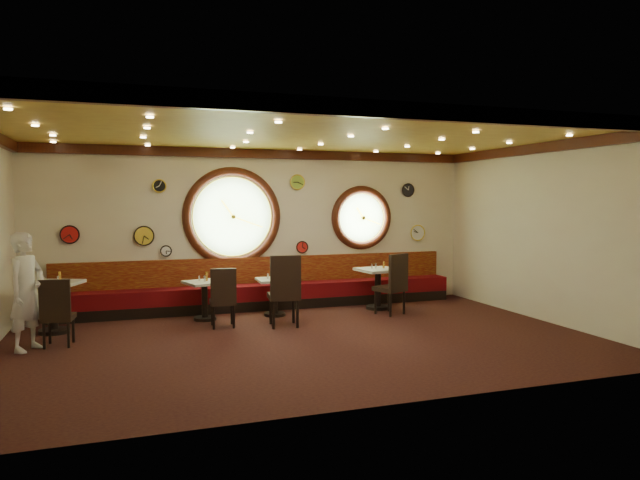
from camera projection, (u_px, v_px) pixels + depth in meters
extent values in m
cube|color=black|center=(306.00, 340.00, 8.90)|extent=(9.00, 6.00, 0.00)
cube|color=gold|center=(305.00, 133.00, 8.67)|extent=(9.00, 6.00, 0.02)
cube|color=beige|center=(262.00, 229.00, 11.62)|extent=(9.00, 0.02, 3.20)
cube|color=beige|center=(391.00, 256.00, 5.95)|extent=(9.00, 0.02, 3.20)
cube|color=beige|center=(544.00, 232.00, 10.23)|extent=(0.02, 6.00, 3.20)
cube|color=#37140A|center=(262.00, 154.00, 11.47)|extent=(9.00, 0.10, 0.18)
cube|color=#37140A|center=(390.00, 110.00, 5.89)|extent=(9.00, 0.10, 0.18)
cube|color=#37140A|center=(544.00, 148.00, 10.11)|extent=(0.10, 6.00, 0.18)
cube|color=black|center=(265.00, 304.00, 11.46)|extent=(8.00, 0.55, 0.20)
cube|color=#54070C|center=(265.00, 291.00, 11.44)|extent=(8.00, 0.55, 0.30)
cube|color=#600709|center=(263.00, 270.00, 11.62)|extent=(8.00, 0.10, 0.55)
cylinder|color=#95C073|center=(232.00, 217.00, 11.40)|extent=(1.66, 0.02, 1.66)
torus|color=#37140A|center=(232.00, 217.00, 11.39)|extent=(1.98, 0.18, 1.98)
torus|color=yellow|center=(233.00, 217.00, 11.36)|extent=(1.61, 0.03, 1.61)
cylinder|color=#95C073|center=(361.00, 218.00, 12.31)|extent=(1.10, 0.02, 1.10)
torus|color=#37140A|center=(362.00, 218.00, 12.29)|extent=(1.38, 0.18, 1.38)
torus|color=yellow|center=(362.00, 218.00, 12.26)|extent=(1.09, 0.03, 1.09)
cylinder|color=white|center=(417.00, 233.00, 12.73)|extent=(0.34, 0.03, 0.34)
cylinder|color=white|center=(166.00, 251.00, 11.00)|extent=(0.20, 0.03, 0.20)
cylinder|color=yellow|center=(144.00, 236.00, 10.85)|extent=(0.36, 0.03, 0.36)
cylinder|color=#8DB639|center=(297.00, 182.00, 11.76)|extent=(0.30, 0.03, 0.30)
cylinder|color=black|center=(159.00, 186.00, 10.88)|extent=(0.24, 0.03, 0.24)
cylinder|color=black|center=(408.00, 190.00, 12.59)|extent=(0.28, 0.03, 0.28)
cylinder|color=red|center=(302.00, 247.00, 11.88)|extent=(0.24, 0.03, 0.24)
cylinder|color=red|center=(70.00, 235.00, 10.43)|extent=(0.32, 0.03, 0.32)
cylinder|color=black|center=(54.00, 331.00, 9.35)|extent=(0.48, 0.48, 0.07)
cylinder|color=black|center=(54.00, 308.00, 9.33)|extent=(0.13, 0.13, 0.77)
cube|color=silver|center=(53.00, 284.00, 9.30)|extent=(1.00, 1.00, 0.05)
cylinder|color=black|center=(205.00, 318.00, 10.37)|extent=(0.41, 0.41, 0.06)
cylinder|color=black|center=(205.00, 301.00, 10.35)|extent=(0.11, 0.11, 0.65)
cube|color=silver|center=(204.00, 282.00, 10.33)|extent=(0.81, 0.81, 0.05)
cylinder|color=black|center=(275.00, 314.00, 10.76)|extent=(0.40, 0.40, 0.05)
cylinder|color=black|center=(275.00, 297.00, 10.74)|extent=(0.11, 0.11, 0.64)
cube|color=silver|center=(275.00, 280.00, 10.71)|extent=(0.66, 0.66, 0.05)
cylinder|color=black|center=(378.00, 307.00, 11.43)|extent=(0.47, 0.47, 0.06)
cylinder|color=black|center=(378.00, 289.00, 11.40)|extent=(0.13, 0.13, 0.74)
cube|color=silver|center=(378.00, 270.00, 11.38)|extent=(0.84, 0.84, 0.05)
cube|color=black|center=(58.00, 318.00, 8.51)|extent=(0.47, 0.47, 0.07)
cube|color=black|center=(55.00, 299.00, 8.30)|extent=(0.43, 0.11, 0.56)
cube|color=black|center=(223.00, 302.00, 9.79)|extent=(0.46, 0.46, 0.08)
cube|color=black|center=(223.00, 285.00, 9.58)|extent=(0.43, 0.08, 0.56)
cube|color=black|center=(284.00, 296.00, 9.84)|extent=(0.58, 0.58, 0.09)
cube|color=black|center=(286.00, 276.00, 9.59)|extent=(0.53, 0.13, 0.68)
cube|color=black|center=(390.00, 289.00, 10.88)|extent=(0.64, 0.64, 0.09)
cube|color=black|center=(398.00, 271.00, 10.69)|extent=(0.48, 0.25, 0.64)
cylinder|color=silver|center=(44.00, 279.00, 9.24)|extent=(0.04, 0.04, 0.10)
cylinder|color=silver|center=(199.00, 278.00, 10.35)|extent=(0.04, 0.04, 0.10)
cylinder|color=silver|center=(268.00, 276.00, 10.70)|extent=(0.04, 0.04, 0.10)
cylinder|color=#BBBBBF|center=(372.00, 266.00, 11.37)|extent=(0.03, 0.03, 0.09)
cylinder|color=silver|center=(58.00, 279.00, 9.28)|extent=(0.04, 0.04, 0.10)
cylinder|color=silver|center=(205.00, 278.00, 10.29)|extent=(0.04, 0.04, 0.11)
cylinder|color=silver|center=(275.00, 276.00, 10.70)|extent=(0.03, 0.03, 0.09)
cylinder|color=silver|center=(376.00, 266.00, 11.39)|extent=(0.04, 0.04, 0.10)
cylinder|color=gold|center=(60.00, 276.00, 9.44)|extent=(0.05, 0.05, 0.15)
cylinder|color=#C7872F|center=(207.00, 276.00, 10.38)|extent=(0.05, 0.05, 0.17)
cylinder|color=gold|center=(276.00, 273.00, 10.78)|extent=(0.06, 0.06, 0.18)
cylinder|color=gold|center=(384.00, 265.00, 11.43)|extent=(0.04, 0.04, 0.14)
imported|color=white|center=(27.00, 291.00, 8.23)|extent=(0.68, 0.75, 1.72)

